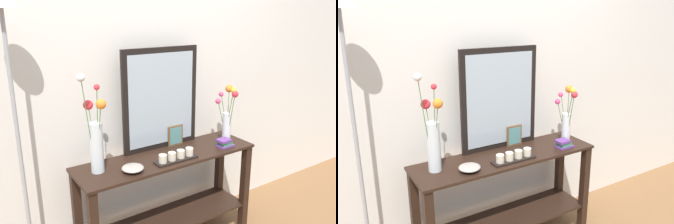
# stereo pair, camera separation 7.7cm
# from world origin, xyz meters

# --- Properties ---
(wall_back) EXTENTS (6.40, 0.08, 2.70)m
(wall_back) POSITION_xyz_m (0.00, 0.31, 1.35)
(wall_back) COLOR silver
(wall_back) RESTS_ON ground
(console_table) EXTENTS (1.35, 0.38, 0.76)m
(console_table) POSITION_xyz_m (0.00, 0.00, 0.48)
(console_table) COLOR black
(console_table) RESTS_ON ground
(mirror_leaning) EXTENTS (0.62, 0.03, 0.75)m
(mirror_leaning) POSITION_xyz_m (0.04, 0.16, 1.14)
(mirror_leaning) COLOR black
(mirror_leaning) RESTS_ON console_table
(tall_vase_left) EXTENTS (0.16, 0.18, 0.65)m
(tall_vase_left) POSITION_xyz_m (-0.52, 0.03, 1.00)
(tall_vase_left) COLOR silver
(tall_vase_left) RESTS_ON console_table
(vase_right) EXTENTS (0.15, 0.20, 0.46)m
(vase_right) POSITION_xyz_m (0.53, -0.02, 0.98)
(vase_right) COLOR silver
(vase_right) RESTS_ON console_table
(candle_tray) EXTENTS (0.32, 0.09, 0.07)m
(candle_tray) POSITION_xyz_m (0.00, -0.10, 0.79)
(candle_tray) COLOR black
(candle_tray) RESTS_ON console_table
(picture_frame_small) EXTENTS (0.13, 0.01, 0.16)m
(picture_frame_small) POSITION_xyz_m (0.16, 0.13, 0.84)
(picture_frame_small) COLOR brown
(picture_frame_small) RESTS_ON console_table
(decorative_bowl) EXTENTS (0.14, 0.14, 0.04)m
(decorative_bowl) POSITION_xyz_m (-0.33, -0.09, 0.79)
(decorative_bowl) COLOR #9E9389
(decorative_bowl) RESTS_ON console_table
(book_stack) EXTENTS (0.13, 0.09, 0.06)m
(book_stack) POSITION_xyz_m (0.45, -0.09, 0.79)
(book_stack) COLOR #663884
(book_stack) RESTS_ON console_table
(floor_lamp) EXTENTS (0.24, 0.24, 1.87)m
(floor_lamp) POSITION_xyz_m (-0.96, 0.07, 1.26)
(floor_lamp) COLOR #9E9EA3
(floor_lamp) RESTS_ON ground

